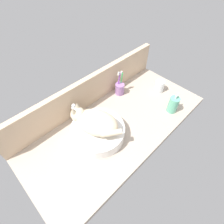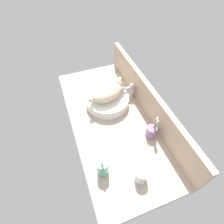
% 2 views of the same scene
% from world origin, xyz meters
% --- Properties ---
extents(ground_plane, '(1.25, 0.58, 0.04)m').
position_xyz_m(ground_plane, '(0.00, 0.00, -0.02)').
color(ground_plane, '#B2A08E').
extents(backsplash_panel, '(1.25, 0.04, 0.22)m').
position_xyz_m(backsplash_panel, '(0.00, 0.27, 0.11)').
color(backsplash_panel, '#CCAD8C').
rests_on(backsplash_panel, ground_plane).
extents(sink_basin, '(0.33, 0.33, 0.08)m').
position_xyz_m(sink_basin, '(-0.15, 0.02, 0.04)').
color(sink_basin, white).
rests_on(sink_basin, ground_plane).
extents(cat, '(0.25, 0.31, 0.14)m').
position_xyz_m(cat, '(-0.16, 0.03, 0.13)').
color(cat, beige).
rests_on(cat, sink_basin).
extents(faucet, '(0.04, 0.12, 0.14)m').
position_xyz_m(faucet, '(-0.16, 0.21, 0.07)').
color(faucet, silver).
rests_on(faucet, ground_plane).
extents(soap_dispenser, '(0.07, 0.07, 0.15)m').
position_xyz_m(soap_dispenser, '(0.35, -0.18, 0.06)').
color(soap_dispenser, '#60B793').
rests_on(soap_dispenser, ground_plane).
extents(toothbrush_cup, '(0.07, 0.07, 0.19)m').
position_xyz_m(toothbrush_cup, '(0.22, 0.19, 0.05)').
color(toothbrush_cup, '#996BA8').
rests_on(toothbrush_cup, ground_plane).
extents(water_glass, '(0.07, 0.07, 0.09)m').
position_xyz_m(water_glass, '(0.46, -0.00, 0.04)').
color(water_glass, white).
rests_on(water_glass, ground_plane).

